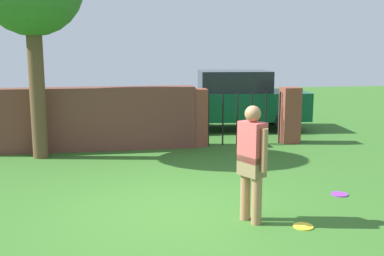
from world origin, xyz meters
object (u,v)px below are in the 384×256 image
Objects in this scene: person at (252,159)px; car at (234,100)px; frisbee_purple at (339,194)px; frisbee_yellow at (303,226)px.

car is at bearing -40.83° from person.
person is 0.37× the size of car.
frisbee_purple is at bearing -91.74° from person.
car is 16.08× the size of frisbee_yellow.
person is 7.31m from car.
car is 7.55m from frisbee_yellow.
frisbee_yellow is (-1.13, -1.19, 0.00)m from frisbee_purple.
person is at bearing 154.08° from frisbee_yellow.
car reaches higher than frisbee_purple.
frisbee_purple is at bearing 46.32° from frisbee_yellow.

